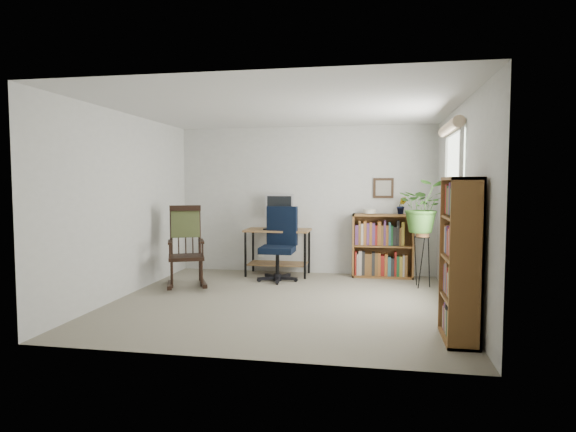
% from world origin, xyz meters
% --- Properties ---
extents(floor, '(4.20, 4.00, 0.00)m').
position_xyz_m(floor, '(0.00, 0.00, 0.00)').
color(floor, gray).
rests_on(floor, ground).
extents(ceiling, '(4.20, 4.00, 0.00)m').
position_xyz_m(ceiling, '(0.00, 0.00, 2.40)').
color(ceiling, silver).
rests_on(ceiling, ground).
extents(wall_back, '(4.20, 0.00, 2.40)m').
position_xyz_m(wall_back, '(0.00, 2.00, 1.20)').
color(wall_back, silver).
rests_on(wall_back, ground).
extents(wall_front, '(4.20, 0.00, 2.40)m').
position_xyz_m(wall_front, '(0.00, -2.00, 1.20)').
color(wall_front, silver).
rests_on(wall_front, ground).
extents(wall_left, '(0.00, 4.00, 2.40)m').
position_xyz_m(wall_left, '(-2.10, 0.00, 1.20)').
color(wall_left, silver).
rests_on(wall_left, ground).
extents(wall_right, '(0.00, 4.00, 2.40)m').
position_xyz_m(wall_right, '(2.10, 0.00, 1.20)').
color(wall_right, silver).
rests_on(wall_right, ground).
extents(window, '(0.12, 1.20, 1.50)m').
position_xyz_m(window, '(2.06, 0.30, 1.40)').
color(window, silver).
rests_on(window, wall_right).
extents(desk, '(1.03, 0.57, 0.74)m').
position_xyz_m(desk, '(-0.40, 1.70, 0.37)').
color(desk, olive).
rests_on(desk, floor).
extents(monitor, '(0.46, 0.16, 0.56)m').
position_xyz_m(monitor, '(-0.40, 1.84, 1.02)').
color(monitor, silver).
rests_on(monitor, desk).
extents(keyboard, '(0.40, 0.15, 0.02)m').
position_xyz_m(keyboard, '(-0.40, 1.58, 0.76)').
color(keyboard, black).
rests_on(keyboard, desk).
extents(office_chair, '(0.70, 0.70, 1.14)m').
position_xyz_m(office_chair, '(-0.31, 1.24, 0.57)').
color(office_chair, black).
rests_on(office_chair, floor).
extents(rocking_chair, '(0.96, 1.17, 1.18)m').
position_xyz_m(rocking_chair, '(-1.51, 0.60, 0.59)').
color(rocking_chair, black).
rests_on(rocking_chair, floor).
extents(low_bookshelf, '(0.94, 0.31, 1.00)m').
position_xyz_m(low_bookshelf, '(1.26, 1.82, 0.50)').
color(low_bookshelf, brown).
rests_on(low_bookshelf, floor).
extents(tall_bookshelf, '(0.29, 0.68, 1.54)m').
position_xyz_m(tall_bookshelf, '(1.92, -1.15, 0.77)').
color(tall_bookshelf, brown).
rests_on(tall_bookshelf, floor).
extents(plant_stand, '(0.27, 0.27, 0.84)m').
position_xyz_m(plant_stand, '(1.80, 1.18, 0.42)').
color(plant_stand, black).
rests_on(plant_stand, floor).
extents(spider_plant, '(1.69, 1.87, 1.47)m').
position_xyz_m(spider_plant, '(1.80, 1.18, 1.51)').
color(spider_plant, '#336122').
rests_on(spider_plant, plant_stand).
extents(potted_plant_small, '(0.13, 0.24, 0.11)m').
position_xyz_m(potted_plant_small, '(1.54, 1.83, 1.05)').
color(potted_plant_small, '#336122').
rests_on(potted_plant_small, low_bookshelf).
extents(framed_picture, '(0.32, 0.04, 0.32)m').
position_xyz_m(framed_picture, '(1.26, 1.97, 1.40)').
color(framed_picture, black).
rests_on(framed_picture, wall_back).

